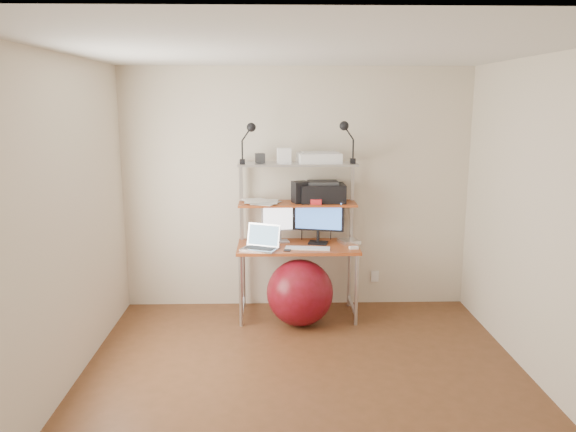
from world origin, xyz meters
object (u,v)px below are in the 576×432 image
Objects in this scene: monitor_black at (318,218)px; exercise_ball at (300,293)px; printer at (323,192)px; monitor_silver at (280,220)px; laptop at (262,243)px.

monitor_black is 0.77m from exercise_ball.
printer reaches higher than exercise_ball.
printer reaches higher than monitor_silver.
laptop is 0.64× the size of exercise_ball.
exercise_ball is at bearing 4.57° from laptop.
monitor_black reaches higher than laptop.
monitor_black is 0.27m from printer.
laptop is (-0.18, -0.27, -0.18)m from monitor_silver.
monitor_black is at bearing -121.98° from printer.
printer is at bearing 58.15° from exercise_ball.
exercise_ball is at bearing -122.80° from printer.
monitor_silver is 0.95× the size of printer.
monitor_black reaches higher than monitor_silver.
monitor_silver reaches higher than laptop.
monitor_black is at bearing -23.02° from monitor_silver.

